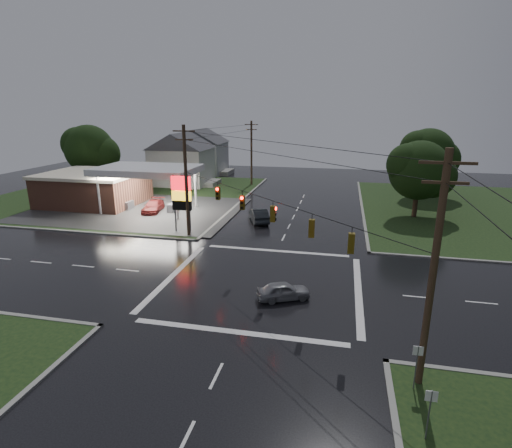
% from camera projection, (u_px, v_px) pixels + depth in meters
% --- Properties ---
extents(ground, '(120.00, 120.00, 0.00)m').
position_uv_depth(ground, '(262.00, 283.00, 29.70)').
color(ground, black).
rests_on(ground, ground).
extents(grass_nw, '(36.00, 36.00, 0.08)m').
position_uv_depth(grass_nw, '(126.00, 195.00, 59.40)').
color(grass_nw, black).
rests_on(grass_nw, ground).
extents(grass_ne, '(36.00, 36.00, 0.08)m').
position_uv_depth(grass_ne, '(512.00, 214.00, 48.75)').
color(grass_ne, black).
rests_on(grass_ne, ground).
extents(gas_station, '(26.20, 18.00, 5.60)m').
position_uv_depth(gas_station, '(101.00, 186.00, 52.72)').
color(gas_station, '#2D2D2D').
rests_on(gas_station, ground).
extents(pylon_sign, '(2.00, 0.35, 6.00)m').
position_uv_depth(pylon_sign, '(181.00, 195.00, 40.57)').
color(pylon_sign, '#59595E').
rests_on(pylon_sign, ground).
extents(utility_pole_nw, '(2.20, 0.32, 11.00)m').
position_uv_depth(utility_pole_nw, '(186.00, 180.00, 38.95)').
color(utility_pole_nw, '#382619').
rests_on(utility_pole_nw, ground).
extents(utility_pole_se, '(2.20, 0.32, 11.00)m').
position_uv_depth(utility_pole_se, '(433.00, 271.00, 17.24)').
color(utility_pole_se, '#382619').
rests_on(utility_pole_se, ground).
extents(utility_pole_n, '(2.20, 0.32, 10.50)m').
position_uv_depth(utility_pole_n, '(251.00, 152.00, 65.75)').
color(utility_pole_n, '#382619').
rests_on(utility_pole_n, ground).
extents(traffic_signals, '(26.87, 26.87, 1.47)m').
position_uv_depth(traffic_signals, '(262.00, 198.00, 27.86)').
color(traffic_signals, black).
rests_on(traffic_signals, ground).
extents(house_near, '(11.05, 8.48, 8.60)m').
position_uv_depth(house_near, '(182.00, 158.00, 66.52)').
color(house_near, silver).
rests_on(house_near, ground).
extents(house_far, '(11.05, 8.48, 8.60)m').
position_uv_depth(house_far, '(201.00, 151.00, 77.97)').
color(house_far, silver).
rests_on(house_far, ground).
extents(tree_nw_behind, '(8.93, 7.60, 10.00)m').
position_uv_depth(tree_nw_behind, '(90.00, 149.00, 63.03)').
color(tree_nw_behind, black).
rests_on(tree_nw_behind, ground).
extents(tree_ne_near, '(7.99, 6.80, 8.98)m').
position_uv_depth(tree_ne_near, '(420.00, 171.00, 45.87)').
color(tree_ne_near, black).
rests_on(tree_ne_near, ground).
extents(tree_ne_far, '(8.46, 7.20, 9.80)m').
position_uv_depth(tree_ne_far, '(429.00, 154.00, 56.33)').
color(tree_ne_far, black).
rests_on(tree_ne_far, ground).
extents(car_north, '(3.36, 5.05, 1.57)m').
position_uv_depth(car_north, '(259.00, 215.00, 45.36)').
color(car_north, black).
rests_on(car_north, ground).
extents(car_crossing, '(3.86, 2.80, 1.22)m').
position_uv_depth(car_crossing, '(283.00, 291.00, 26.98)').
color(car_crossing, gray).
rests_on(car_crossing, ground).
extents(car_pump, '(2.80, 5.15, 1.42)m').
position_uv_depth(car_pump, '(153.00, 206.00, 49.64)').
color(car_pump, '#571414').
rests_on(car_pump, ground).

